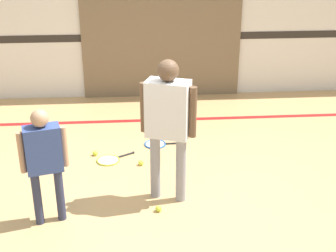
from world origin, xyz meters
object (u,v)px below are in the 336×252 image
tennis_ball_near_instructor (159,209)px  tennis_ball_by_spare_racket (95,153)px  person_instructor (168,116)px  person_student_left (44,155)px  racket_second_spare (156,144)px  racket_spare_on_floor (110,160)px  tennis_ball_stray_left (141,163)px

tennis_ball_near_instructor → tennis_ball_by_spare_racket: size_ratio=1.00×
person_instructor → person_student_left: bearing=-144.2°
person_student_left → racket_second_spare: 2.17m
person_instructor → tennis_ball_near_instructor: 0.97m
person_instructor → racket_spare_on_floor: (-0.67, 0.93, -0.95)m
person_instructor → racket_spare_on_floor: person_instructor is taller
person_instructor → tennis_ball_stray_left: (-0.28, 0.77, -0.93)m
tennis_ball_near_instructor → tennis_ball_stray_left: size_ratio=1.00×
person_student_left → tennis_ball_near_instructor: bearing=-10.7°
person_student_left → racket_second_spare: person_student_left is taller
person_student_left → tennis_ball_by_spare_racket: size_ratio=18.22×
person_student_left → tennis_ball_stray_left: 1.62m
person_instructor → person_student_left: size_ratio=1.29×
racket_spare_on_floor → tennis_ball_by_spare_racket: 0.25m
racket_second_spare → tennis_ball_by_spare_racket: tennis_ball_by_spare_racket is taller
racket_second_spare → tennis_ball_stray_left: bearing=-111.5°
racket_spare_on_floor → tennis_ball_near_instructor: tennis_ball_near_instructor is taller
person_instructor → person_student_left: (-1.21, -0.34, -0.22)m
person_student_left → tennis_ball_by_spare_racket: (0.35, 1.43, -0.71)m
racket_spare_on_floor → racket_second_spare: same height
tennis_ball_by_spare_racket → tennis_ball_stray_left: size_ratio=1.00×
person_student_left → racket_second_spare: (1.15, 1.69, -0.73)m
racket_spare_on_floor → tennis_ball_near_instructor: bearing=-95.6°
person_instructor → person_student_left: person_instructor is taller
racket_spare_on_floor → racket_second_spare: bearing=3.6°
person_student_left → racket_second_spare: bearing=40.7°
person_instructor → racket_second_spare: (-0.05, 1.35, -0.95)m
racket_second_spare → tennis_ball_stray_left: 0.62m
person_student_left → tennis_ball_by_spare_racket: person_student_left is taller
person_student_left → tennis_ball_by_spare_racket: 1.63m
person_instructor → tennis_ball_near_instructor: (-0.12, -0.26, -0.93)m
racket_spare_on_floor → tennis_ball_near_instructor: (0.55, -1.19, 0.02)m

